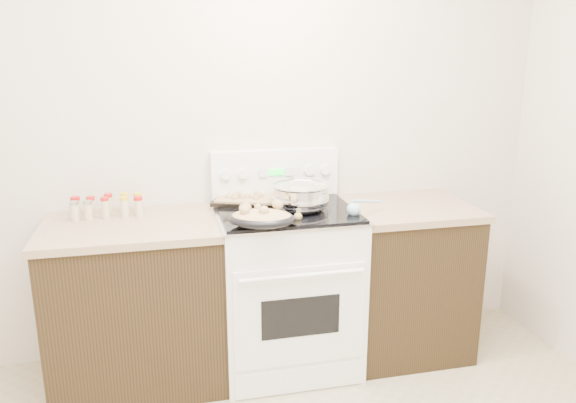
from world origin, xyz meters
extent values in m
cube|color=beige|center=(0.00, 1.77, 1.35)|extent=(4.00, 0.05, 2.70)
cube|color=black|center=(-0.48, 1.43, 0.44)|extent=(0.90, 0.64, 0.88)
cube|color=brown|center=(-0.48, 1.43, 0.90)|extent=(0.93, 0.67, 0.04)
cube|color=black|center=(1.08, 1.43, 0.44)|extent=(0.70, 0.64, 0.88)
cube|color=brown|center=(1.08, 1.43, 0.90)|extent=(0.73, 0.67, 0.04)
cube|color=white|center=(0.35, 1.42, 0.46)|extent=(0.76, 0.66, 0.92)
cube|color=white|center=(0.35, 1.08, 0.45)|extent=(0.70, 0.01, 0.55)
cube|color=black|center=(0.35, 1.08, 0.46)|extent=(0.42, 0.01, 0.22)
cylinder|color=white|center=(0.35, 1.04, 0.70)|extent=(0.65, 0.02, 0.02)
cube|color=white|center=(0.35, 1.09, 0.08)|extent=(0.70, 0.01, 0.14)
cube|color=silver|center=(0.35, 1.42, 0.93)|extent=(0.78, 0.68, 0.01)
cube|color=black|center=(0.35, 1.42, 0.94)|extent=(0.74, 0.64, 0.01)
cube|color=white|center=(0.35, 1.72, 1.08)|extent=(0.76, 0.07, 0.28)
cylinder|color=white|center=(0.05, 1.67, 1.10)|extent=(0.06, 0.02, 0.06)
cylinder|color=white|center=(0.15, 1.67, 1.10)|extent=(0.06, 0.02, 0.06)
cylinder|color=white|center=(0.55, 1.67, 1.10)|extent=(0.06, 0.02, 0.06)
cylinder|color=white|center=(0.65, 1.67, 1.10)|extent=(0.06, 0.02, 0.06)
cube|color=#19E533|center=(0.35, 1.67, 1.10)|extent=(0.09, 0.00, 0.04)
cube|color=silver|center=(0.27, 1.67, 1.10)|extent=(0.05, 0.00, 0.05)
cube|color=silver|center=(0.43, 1.67, 1.10)|extent=(0.05, 0.00, 0.05)
ellipsoid|color=silver|center=(0.42, 1.39, 1.01)|extent=(0.39, 0.39, 0.19)
cylinder|color=silver|center=(0.42, 1.39, 0.95)|extent=(0.17, 0.17, 0.01)
torus|color=silver|center=(0.42, 1.39, 1.08)|extent=(0.33, 0.33, 0.02)
cylinder|color=silver|center=(0.42, 1.39, 1.03)|extent=(0.30, 0.30, 0.11)
cylinder|color=brown|center=(0.42, 1.39, 1.07)|extent=(0.29, 0.29, 0.00)
cube|color=beige|center=(0.51, 1.37, 1.08)|extent=(0.04, 0.04, 0.02)
cube|color=beige|center=(0.54, 1.38, 1.08)|extent=(0.03, 0.03, 0.02)
cube|color=beige|center=(0.42, 1.47, 1.08)|extent=(0.02, 0.02, 0.02)
cube|color=beige|center=(0.37, 1.37, 1.08)|extent=(0.03, 0.03, 0.02)
cube|color=beige|center=(0.45, 1.41, 1.08)|extent=(0.03, 0.03, 0.02)
cube|color=beige|center=(0.41, 1.42, 1.08)|extent=(0.03, 0.03, 0.02)
cube|color=beige|center=(0.51, 1.44, 1.08)|extent=(0.03, 0.03, 0.02)
cube|color=beige|center=(0.38, 1.42, 1.08)|extent=(0.03, 0.03, 0.02)
cube|color=beige|center=(0.36, 1.32, 1.08)|extent=(0.03, 0.03, 0.02)
cube|color=beige|center=(0.54, 1.38, 1.08)|extent=(0.03, 0.03, 0.02)
cube|color=beige|center=(0.40, 1.47, 1.08)|extent=(0.04, 0.04, 0.02)
ellipsoid|color=black|center=(0.16, 1.14, 0.98)|extent=(0.39, 0.32, 0.08)
ellipsoid|color=tan|center=(0.16, 1.14, 1.00)|extent=(0.35, 0.29, 0.06)
sphere|color=tan|center=(0.08, 1.20, 1.03)|extent=(0.05, 0.05, 0.05)
sphere|color=tan|center=(0.15, 1.21, 1.03)|extent=(0.04, 0.04, 0.04)
sphere|color=tan|center=(0.09, 1.19, 1.03)|extent=(0.06, 0.06, 0.06)
sphere|color=tan|center=(0.08, 1.14, 1.03)|extent=(0.05, 0.05, 0.05)
sphere|color=tan|center=(0.17, 1.11, 1.03)|extent=(0.05, 0.05, 0.05)
sphere|color=tan|center=(0.26, 1.21, 1.03)|extent=(0.05, 0.05, 0.05)
sphere|color=tan|center=(0.17, 1.12, 1.03)|extent=(0.04, 0.04, 0.04)
sphere|color=tan|center=(0.25, 1.21, 1.03)|extent=(0.04, 0.04, 0.04)
cube|color=black|center=(0.16, 1.61, 0.95)|extent=(0.44, 0.37, 0.02)
cube|color=tan|center=(0.16, 1.61, 0.97)|extent=(0.39, 0.33, 0.02)
sphere|color=tan|center=(0.06, 1.62, 0.98)|extent=(0.04, 0.04, 0.04)
sphere|color=tan|center=(0.14, 1.60, 0.98)|extent=(0.04, 0.04, 0.04)
sphere|color=tan|center=(0.12, 1.67, 0.98)|extent=(0.04, 0.04, 0.04)
sphere|color=tan|center=(0.19, 1.59, 0.98)|extent=(0.04, 0.04, 0.04)
sphere|color=tan|center=(0.11, 1.66, 0.98)|extent=(0.04, 0.04, 0.04)
sphere|color=tan|center=(0.23, 1.65, 0.98)|extent=(0.04, 0.04, 0.04)
sphere|color=tan|center=(0.09, 1.58, 0.98)|extent=(0.04, 0.04, 0.04)
sphere|color=tan|center=(0.21, 1.55, 0.98)|extent=(0.04, 0.04, 0.04)
sphere|color=tan|center=(0.10, 1.64, 0.98)|extent=(0.04, 0.04, 0.04)
sphere|color=tan|center=(0.24, 1.59, 0.98)|extent=(0.04, 0.04, 0.04)
cylinder|color=#9C8247|center=(0.38, 1.33, 0.95)|extent=(0.03, 0.24, 0.01)
sphere|color=#9C8247|center=(0.37, 1.22, 0.96)|extent=(0.04, 0.04, 0.04)
sphere|color=#86B7C8|center=(0.68, 1.23, 0.97)|extent=(0.08, 0.08, 0.08)
cylinder|color=#86B7C8|center=(0.78, 1.29, 1.00)|extent=(0.22, 0.14, 0.07)
cylinder|color=#BFB28C|center=(-0.78, 1.64, 0.96)|extent=(0.05, 0.05, 0.09)
cylinder|color=#B21414|center=(-0.78, 1.64, 1.02)|extent=(0.05, 0.05, 0.02)
cylinder|color=#BFB28C|center=(-0.70, 1.62, 0.96)|extent=(0.04, 0.04, 0.09)
cylinder|color=#B21414|center=(-0.70, 1.62, 1.02)|extent=(0.05, 0.05, 0.02)
cylinder|color=#BFB28C|center=(-0.60, 1.64, 0.97)|extent=(0.04, 0.04, 0.09)
cylinder|color=#B21414|center=(-0.60, 1.64, 1.02)|extent=(0.04, 0.04, 0.02)
cylinder|color=#BFB28C|center=(-0.52, 1.64, 0.97)|extent=(0.04, 0.04, 0.09)
cylinder|color=gold|center=(-0.52, 1.64, 1.02)|extent=(0.05, 0.05, 0.02)
cylinder|color=#BFB28C|center=(-0.45, 1.63, 0.97)|extent=(0.04, 0.04, 0.09)
cylinder|color=gold|center=(-0.45, 1.63, 1.02)|extent=(0.04, 0.04, 0.02)
cylinder|color=#BFB28C|center=(-0.77, 1.54, 0.96)|extent=(0.05, 0.05, 0.09)
cylinder|color=#B2B2B7|center=(-0.77, 1.54, 1.02)|extent=(0.05, 0.05, 0.02)
cylinder|color=#BFB28C|center=(-0.70, 1.54, 0.96)|extent=(0.05, 0.05, 0.09)
cylinder|color=#B2B2B7|center=(-0.70, 1.54, 1.02)|extent=(0.05, 0.05, 0.02)
cylinder|color=#BFB28C|center=(-0.61, 1.54, 0.97)|extent=(0.04, 0.04, 0.10)
cylinder|color=#B21414|center=(-0.61, 1.54, 1.03)|extent=(0.04, 0.04, 0.02)
cylinder|color=#BFB28C|center=(-0.52, 1.54, 0.97)|extent=(0.05, 0.05, 0.10)
cylinder|color=gold|center=(-0.52, 1.54, 1.03)|extent=(0.05, 0.05, 0.02)
cylinder|color=#BFB28C|center=(-0.44, 1.54, 0.97)|extent=(0.04, 0.04, 0.09)
cylinder|color=#B21414|center=(-0.44, 1.54, 1.02)|extent=(0.05, 0.05, 0.02)
camera|label=1|loc=(-0.32, -1.49, 1.81)|focal=35.00mm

